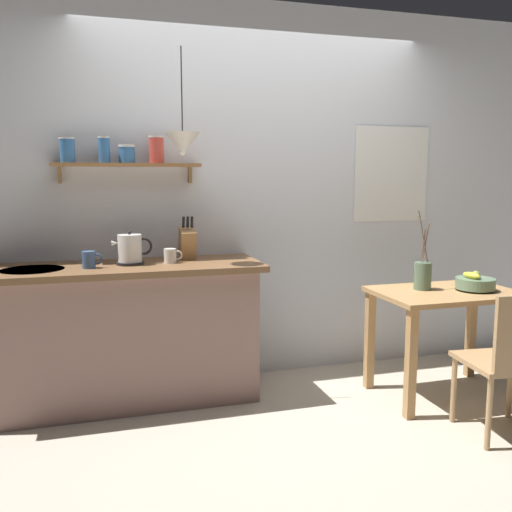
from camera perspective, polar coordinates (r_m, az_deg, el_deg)
ground_plane at (r=3.79m, az=2.60°, el=-14.85°), size 14.00×14.00×0.00m
back_wall at (r=4.17m, az=2.48°, el=6.38°), size 6.80×0.11×2.70m
kitchen_counter at (r=3.76m, az=-13.74°, el=-7.73°), size 1.83×0.63×0.92m
wall_shelf at (r=3.79m, az=-13.55°, el=9.85°), size 0.95×0.20×0.31m
dining_table at (r=3.94m, az=18.85°, el=-5.26°), size 0.93×0.63×0.73m
dining_chair_near at (r=3.46m, az=24.73°, el=-9.35°), size 0.48×0.46×0.86m
fruit_bowl at (r=3.98m, az=21.52°, el=-2.57°), size 0.26×0.26×0.13m
twig_vase at (r=3.89m, az=16.71°, el=-1.90°), size 0.11×0.11×0.53m
electric_kettle at (r=3.64m, az=-12.75°, el=0.64°), size 0.26×0.18×0.22m
knife_block at (r=3.80m, az=-7.06°, el=1.38°), size 0.10×0.18×0.29m
coffee_mug_by_sink at (r=3.56m, az=-16.71°, el=-0.36°), size 0.12×0.08×0.11m
coffee_mug_spare at (r=3.66m, az=-8.74°, el=0.02°), size 0.12×0.08×0.09m
pendant_lamp at (r=3.55m, az=-7.53°, el=11.36°), size 0.22×0.22×0.66m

